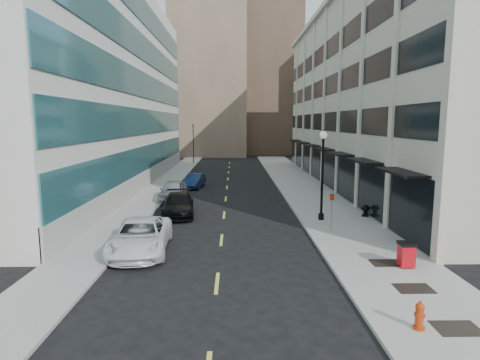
{
  "coord_description": "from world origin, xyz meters",
  "views": [
    {
      "loc": [
        0.7,
        -13.5,
        6.49
      ],
      "look_at": [
        1.1,
        12.8,
        2.66
      ],
      "focal_mm": 30.0,
      "sensor_mm": 36.0,
      "label": 1
    }
  ],
  "objects_px": {
    "car_white_van": "(141,236)",
    "trash_bin": "(406,254)",
    "urn_planter": "(366,209)",
    "lamppost": "(323,167)",
    "car_black_pickup": "(178,205)",
    "car_blue_sedan": "(195,181)",
    "traffic_signal": "(193,127)",
    "sign_post": "(332,205)",
    "car_silver_sedan": "(173,191)",
    "fire_hydrant": "(419,315)"
  },
  "relations": [
    {
      "from": "car_black_pickup",
      "to": "fire_hydrant",
      "type": "bearing_deg",
      "value": -65.32
    },
    {
      "from": "car_blue_sedan",
      "to": "traffic_signal",
      "type": "bearing_deg",
      "value": 103.87
    },
    {
      "from": "car_blue_sedan",
      "to": "fire_hydrant",
      "type": "relative_size",
      "value": 4.61
    },
    {
      "from": "lamppost",
      "to": "sign_post",
      "type": "height_order",
      "value": "lamppost"
    },
    {
      "from": "fire_hydrant",
      "to": "trash_bin",
      "type": "xyz_separation_m",
      "value": [
        1.87,
        5.31,
        0.16
      ]
    },
    {
      "from": "lamppost",
      "to": "car_white_van",
      "type": "bearing_deg",
      "value": -149.98
    },
    {
      "from": "car_silver_sedan",
      "to": "fire_hydrant",
      "type": "xyz_separation_m",
      "value": [
        10.77,
        -21.39,
        -0.24
      ]
    },
    {
      "from": "fire_hydrant",
      "to": "car_silver_sedan",
      "type": "bearing_deg",
      "value": 141.25
    },
    {
      "from": "car_white_van",
      "to": "urn_planter",
      "type": "height_order",
      "value": "car_white_van"
    },
    {
      "from": "car_blue_sedan",
      "to": "lamppost",
      "type": "height_order",
      "value": "lamppost"
    },
    {
      "from": "car_blue_sedan",
      "to": "fire_hydrant",
      "type": "xyz_separation_m",
      "value": [
        9.6,
        -27.89,
        -0.1
      ]
    },
    {
      "from": "car_white_van",
      "to": "urn_planter",
      "type": "relative_size",
      "value": 7.45
    },
    {
      "from": "car_black_pickup",
      "to": "car_blue_sedan",
      "type": "bearing_deg",
      "value": 83.71
    },
    {
      "from": "car_white_van",
      "to": "fire_hydrant",
      "type": "xyz_separation_m",
      "value": [
        10.38,
        -8.0,
        -0.23
      ]
    },
    {
      "from": "car_black_pickup",
      "to": "trash_bin",
      "type": "xyz_separation_m",
      "value": [
        11.47,
        -10.69,
        -0.01
      ]
    },
    {
      "from": "traffic_signal",
      "to": "trash_bin",
      "type": "distance_m",
      "value": 47.02
    },
    {
      "from": "traffic_signal",
      "to": "urn_planter",
      "type": "height_order",
      "value": "traffic_signal"
    },
    {
      "from": "sign_post",
      "to": "traffic_signal",
      "type": "bearing_deg",
      "value": 85.38
    },
    {
      "from": "car_blue_sedan",
      "to": "urn_planter",
      "type": "bearing_deg",
      "value": -37.57
    },
    {
      "from": "lamppost",
      "to": "trash_bin",
      "type": "bearing_deg",
      "value": -77.88
    },
    {
      "from": "traffic_signal",
      "to": "car_white_van",
      "type": "relative_size",
      "value": 1.19
    },
    {
      "from": "traffic_signal",
      "to": "car_white_van",
      "type": "bearing_deg",
      "value": -87.93
    },
    {
      "from": "car_white_van",
      "to": "car_black_pickup",
      "type": "distance_m",
      "value": 8.04
    },
    {
      "from": "car_silver_sedan",
      "to": "lamppost",
      "type": "xyz_separation_m",
      "value": [
        10.77,
        -7.39,
        2.78
      ]
    },
    {
      "from": "trash_bin",
      "to": "car_silver_sedan",
      "type": "bearing_deg",
      "value": 129.47
    },
    {
      "from": "traffic_signal",
      "to": "sign_post",
      "type": "relative_size",
      "value": 2.98
    },
    {
      "from": "car_white_van",
      "to": "trash_bin",
      "type": "relative_size",
      "value": 5.25
    },
    {
      "from": "car_white_van",
      "to": "fire_hydrant",
      "type": "bearing_deg",
      "value": -41.25
    },
    {
      "from": "lamppost",
      "to": "sign_post",
      "type": "xyz_separation_m",
      "value": [
        0.0,
        -2.69,
        -1.94
      ]
    },
    {
      "from": "car_white_van",
      "to": "fire_hydrant",
      "type": "relative_size",
      "value": 6.48
    },
    {
      "from": "traffic_signal",
      "to": "trash_bin",
      "type": "bearing_deg",
      "value": -72.88
    },
    {
      "from": "trash_bin",
      "to": "sign_post",
      "type": "xyz_separation_m",
      "value": [
        -1.87,
        6.0,
        0.92
      ]
    },
    {
      "from": "car_white_van",
      "to": "trash_bin",
      "type": "distance_m",
      "value": 12.54
    },
    {
      "from": "car_blue_sedan",
      "to": "sign_post",
      "type": "distance_m",
      "value": 19.18
    },
    {
      "from": "car_black_pickup",
      "to": "car_blue_sedan",
      "type": "relative_size",
      "value": 1.26
    },
    {
      "from": "lamppost",
      "to": "urn_planter",
      "type": "xyz_separation_m",
      "value": [
        3.2,
        0.87,
        -2.98
      ]
    },
    {
      "from": "urn_planter",
      "to": "trash_bin",
      "type": "bearing_deg",
      "value": -97.95
    },
    {
      "from": "fire_hydrant",
      "to": "car_black_pickup",
      "type": "bearing_deg",
      "value": 145.48
    },
    {
      "from": "urn_planter",
      "to": "lamppost",
      "type": "bearing_deg",
      "value": -164.87
    },
    {
      "from": "sign_post",
      "to": "trash_bin",
      "type": "bearing_deg",
      "value": -94.43
    },
    {
      "from": "trash_bin",
      "to": "lamppost",
      "type": "distance_m",
      "value": 9.33
    },
    {
      "from": "car_white_van",
      "to": "sign_post",
      "type": "bearing_deg",
      "value": 14.04
    },
    {
      "from": "fire_hydrant",
      "to": "trash_bin",
      "type": "distance_m",
      "value": 5.63
    },
    {
      "from": "fire_hydrant",
      "to": "sign_post",
      "type": "bearing_deg",
      "value": 114.52
    },
    {
      "from": "car_silver_sedan",
      "to": "lamppost",
      "type": "bearing_deg",
      "value": -32.67
    },
    {
      "from": "car_white_van",
      "to": "car_blue_sedan",
      "type": "height_order",
      "value": "car_white_van"
    },
    {
      "from": "car_white_van",
      "to": "lamppost",
      "type": "xyz_separation_m",
      "value": [
        10.38,
        6.0,
        2.79
      ]
    },
    {
      "from": "urn_planter",
      "to": "fire_hydrant",
      "type": "bearing_deg",
      "value": -102.15
    },
    {
      "from": "car_blue_sedan",
      "to": "car_white_van",
      "type": "bearing_deg",
      "value": -84.33
    },
    {
      "from": "car_black_pickup",
      "to": "car_silver_sedan",
      "type": "bearing_deg",
      "value": 95.99
    }
  ]
}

